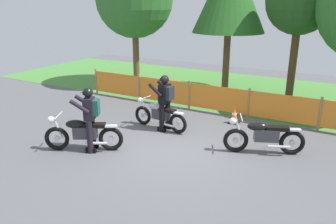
# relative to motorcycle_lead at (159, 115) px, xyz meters

# --- Properties ---
(ground) EXTENTS (24.00, 24.00, 0.02)m
(ground) POSITION_rel_motorcycle_lead_xyz_m (1.01, -1.10, -0.45)
(ground) COLOR #5B5B60
(grass_verge) EXTENTS (24.00, 6.77, 0.01)m
(grass_verge) POSITION_rel_motorcycle_lead_xyz_m (1.01, 5.59, -0.43)
(grass_verge) COLOR #4C8C3D
(grass_verge) RESTS_ON ground
(barrier_fence) EXTENTS (10.88, 0.08, 1.05)m
(barrier_fence) POSITION_rel_motorcycle_lead_xyz_m (1.01, 2.21, 0.10)
(barrier_fence) COLOR #997547
(barrier_fence) RESTS_ON ground
(tree_near_right) EXTENTS (2.38, 2.38, 4.92)m
(tree_near_right) POSITION_rel_motorcycle_lead_xyz_m (2.92, 4.83, 3.25)
(tree_near_right) COLOR brown
(tree_near_right) RESTS_ON ground
(motorcycle_lead) EXTENTS (1.91, 0.56, 0.90)m
(motorcycle_lead) POSITION_rel_motorcycle_lead_xyz_m (0.00, 0.00, 0.00)
(motorcycle_lead) COLOR black
(motorcycle_lead) RESTS_ON ground
(motorcycle_trailing) EXTENTS (1.92, 0.98, 0.97)m
(motorcycle_trailing) POSITION_rel_motorcycle_lead_xyz_m (3.19, -0.19, 0.03)
(motorcycle_trailing) COLOR black
(motorcycle_trailing) RESTS_ON ground
(motorcycle_third) EXTENTS (1.86, 1.10, 0.97)m
(motorcycle_third) POSITION_rel_motorcycle_lead_xyz_m (-0.93, -2.30, 0.03)
(motorcycle_third) COLOR black
(motorcycle_third) RESTS_ON ground
(rider_lead) EXTENTS (0.71, 0.58, 1.69)m
(rider_lead) POSITION_rel_motorcycle_lead_xyz_m (0.21, -0.02, 0.51)
(rider_lead) COLOR black
(rider_lead) RESTS_ON ground
(rider_third) EXTENTS (0.79, 0.71, 1.69)m
(rider_third) POSITION_rel_motorcycle_lead_xyz_m (-0.74, -2.20, 0.51)
(rider_third) COLOR black
(rider_third) RESTS_ON ground
(traffic_cone) EXTENTS (0.32, 0.32, 0.53)m
(traffic_cone) POSITION_rel_motorcycle_lead_xyz_m (1.84, 1.57, -0.18)
(traffic_cone) COLOR black
(traffic_cone) RESTS_ON ground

